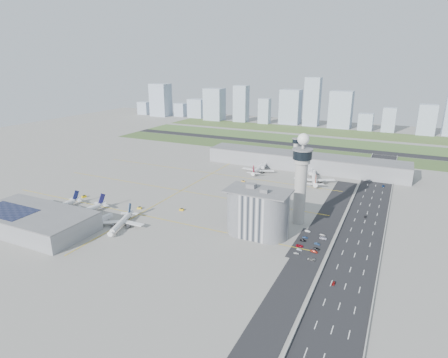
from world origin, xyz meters
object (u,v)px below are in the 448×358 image
at_px(airplane_far_a, 258,167).
at_px(car_lot_3, 303,240).
at_px(airplane_near_b, 82,209).
at_px(car_lot_0, 296,253).
at_px(admin_building, 257,212).
at_px(car_hw_1, 365,217).
at_px(car_lot_5, 308,231).
at_px(car_hw_2, 383,186).
at_px(car_lot_8, 317,249).
at_px(airplane_far_b, 315,175).
at_px(car_hw_0, 334,283).
at_px(car_lot_2, 300,246).
at_px(secondary_tower, 296,150).
at_px(jet_bridge_far_1, 311,171).
at_px(tug_2, 139,208).
at_px(airplane_near_c, 121,220).
at_px(car_lot_9, 317,244).
at_px(car_lot_10, 323,238).
at_px(tug_0, 84,196).
at_px(car_lot_7, 314,251).
at_px(control_tower, 301,176).
at_px(car_lot_6, 312,259).
at_px(jet_bridge_near_2, 95,223).
at_px(airplane_near_a, 57,204).
at_px(car_lot_11, 323,235).
at_px(jet_bridge_far_0, 265,166).
at_px(car_lot_4, 305,237).
at_px(jet_bridge_near_0, 36,209).
at_px(tug_4, 243,181).
at_px(car_hw_4, 373,168).
at_px(jet_bridge_near_1, 64,216).
at_px(tug_5, 317,181).
at_px(tug_1, 86,212).

xyz_separation_m(airplane_far_a, car_lot_3, (82.01, -134.29, -5.08)).
xyz_separation_m(airplane_near_b, car_lot_0, (158.58, 13.71, -5.45)).
bearing_deg(admin_building, car_hw_1, 44.18).
xyz_separation_m(car_lot_5, car_hw_2, (39.42, 124.85, 0.03)).
bearing_deg(car_lot_8, airplane_far_b, 16.23).
distance_m(car_hw_0, car_hw_2, 181.29).
distance_m(airplane_far_a, car_lot_2, 164.62).
xyz_separation_m(secondary_tower, jet_bridge_far_1, (22.00, -18.00, -15.95)).
bearing_deg(tug_2, car_hw_1, 94.69).
bearing_deg(airplane_near_c, car_lot_9, 86.34).
bearing_deg(car_lot_10, secondary_tower, 24.80).
height_order(tug_0, tug_2, tug_0).
relative_size(airplane_far_b, car_lot_9, 12.53).
bearing_deg(car_lot_0, car_hw_2, -18.29).
bearing_deg(car_lot_7, control_tower, 33.20).
xyz_separation_m(car_lot_0, car_lot_6, (9.91, -3.15, 0.10)).
xyz_separation_m(airplane_far_a, jet_bridge_near_2, (-53.68, -176.07, -2.80)).
distance_m(control_tower, airplane_near_a, 185.03).
bearing_deg(car_lot_11, jet_bridge_far_0, 33.95).
distance_m(admin_building, car_lot_2, 34.39).
distance_m(jet_bridge_far_0, car_hw_1, 146.12).
bearing_deg(car_lot_6, car_lot_3, 23.24).
bearing_deg(car_lot_4, airplane_near_b, 101.45).
distance_m(admin_building, jet_bridge_near_0, 170.00).
bearing_deg(tug_2, car_lot_2, 71.39).
bearing_deg(tug_2, car_lot_8, 71.91).
distance_m(jet_bridge_near_2, car_lot_8, 150.00).
height_order(airplane_far_a, tug_4, airplane_far_a).
xyz_separation_m(airplane_far_b, tug_4, (-60.75, -30.65, -5.43)).
height_order(car_hw_0, car_hw_4, car_hw_0).
relative_size(jet_bridge_near_1, tug_2, 4.37).
relative_size(airplane_near_b, airplane_far_a, 1.06).
distance_m(airplane_far_b, car_lot_11, 117.70).
bearing_deg(tug_5, tug_4, 68.71).
bearing_deg(airplane_near_a, secondary_tower, 152.31).
distance_m(airplane_near_c, tug_4, 135.14).
bearing_deg(airplane_near_c, airplane_far_b, 130.63).
relative_size(airplane_near_c, airplane_far_b, 0.86).
height_order(airplane_near_a, car_lot_6, airplane_near_a).
bearing_deg(tug_2, airplane_near_b, -58.95).
xyz_separation_m(car_lot_6, car_hw_4, (13.70, 222.75, -0.11)).
xyz_separation_m(car_lot_0, car_hw_0, (25.91, -22.87, 0.04)).
height_order(car_lot_8, car_hw_1, car_lot_8).
bearing_deg(airplane_far_b, tug_2, 125.27).
bearing_deg(car_lot_2, tug_1, 92.29).
bearing_deg(car_hw_0, admin_building, 147.34).
relative_size(airplane_near_a, car_lot_10, 8.40).
height_order(car_lot_2, car_lot_7, car_lot_7).
bearing_deg(control_tower, car_hw_0, -61.51).
height_order(jet_bridge_far_0, car_lot_11, jet_bridge_far_0).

